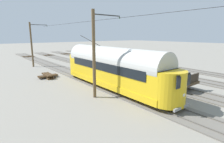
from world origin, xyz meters
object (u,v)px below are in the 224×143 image
object	(u,v)px
catenary_pole_mid_near	(95,53)
spare_tie_stack	(48,76)
vintage_streetcar	(112,67)
flatcar_adjacent	(140,73)
switch_stand	(142,58)
catenary_pole_foreground	(32,44)

from	to	relation	value
catenary_pole_mid_near	spare_tie_stack	world-z (taller)	catenary_pole_mid_near
catenary_pole_mid_near	vintage_streetcar	bearing A→B (deg)	-157.26
vintage_streetcar	spare_tie_stack	world-z (taller)	vintage_streetcar
flatcar_adjacent	spare_tie_stack	distance (m)	11.88
switch_stand	spare_tie_stack	size ratio (longest dim) A/B	0.51
catenary_pole_foreground	spare_tie_stack	size ratio (longest dim) A/B	3.15
vintage_streetcar	catenary_pole_mid_near	xyz separation A→B (m)	(2.77, 1.16, 1.70)
switch_stand	catenary_pole_foreground	bearing A→B (deg)	-20.58
switch_stand	flatcar_adjacent	bearing A→B (deg)	41.60
catenary_pole_foreground	catenary_pole_mid_near	world-z (taller)	same
switch_stand	spare_tie_stack	bearing A→B (deg)	6.70
vintage_streetcar	flatcar_adjacent	bearing A→B (deg)	-172.56
flatcar_adjacent	spare_tie_stack	bearing A→B (deg)	-42.63
switch_stand	spare_tie_stack	xyz separation A→B (m)	(20.49, 2.41, -0.43)
catenary_pole_mid_near	switch_stand	distance (m)	23.35
catenary_pole_mid_near	spare_tie_stack	bearing A→B (deg)	-84.82
catenary_pole_foreground	flatcar_adjacent	bearing A→B (deg)	113.76
flatcar_adjacent	spare_tie_stack	size ratio (longest dim) A/B	5.70
catenary_pole_foreground	catenary_pole_mid_near	bearing A→B (deg)	90.00
spare_tie_stack	flatcar_adjacent	bearing A→B (deg)	137.37
catenary_pole_foreground	spare_tie_stack	world-z (taller)	catenary_pole_foreground
switch_stand	spare_tie_stack	world-z (taller)	switch_stand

